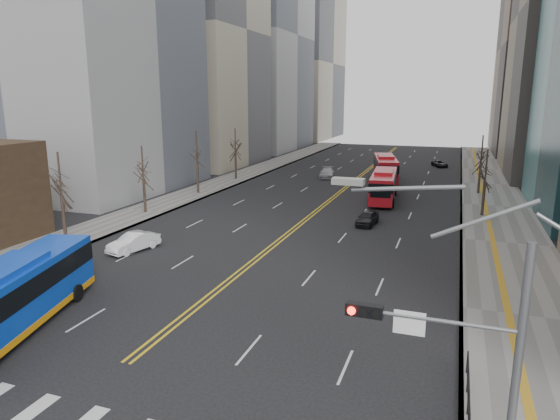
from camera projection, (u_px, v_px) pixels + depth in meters
name	position (u px, v px, depth m)	size (l,w,h in m)	color
sidewalk_right	(495.00, 206.00, 53.22)	(7.00, 130.00, 0.15)	slate
sidewalk_left	(210.00, 187.00, 64.30)	(5.00, 130.00, 0.15)	slate
centerline	(352.00, 183.00, 68.12)	(0.55, 100.00, 0.01)	gold
office_towers	(376.00, 12.00, 75.11)	(83.00, 134.00, 58.00)	gray
signal_mast	(462.00, 346.00, 13.87)	(5.37, 0.37, 9.39)	gray
pedestrian_railing	(469.00, 398.00, 18.28)	(0.06, 6.06, 1.02)	black
street_trees	(243.00, 164.00, 50.59)	(35.20, 47.20, 7.60)	#31251E
blue_bus	(10.00, 297.00, 24.70)	(5.84, 12.84, 3.65)	blue
red_bus_near	(384.00, 184.00, 56.26)	(3.40, 11.02, 3.45)	red
red_bus_far	(385.00, 167.00, 68.97)	(4.98, 11.76, 3.63)	red
car_white	(134.00, 242.00, 38.09)	(1.48, 4.25, 1.40)	white
car_dark_mid	(367.00, 218.00, 45.86)	(1.53, 3.81, 1.30)	black
car_silver	(327.00, 173.00, 72.19)	(1.93, 4.76, 1.38)	#ADADB3
car_dark_far	(440.00, 164.00, 83.09)	(1.77, 3.83, 1.07)	black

